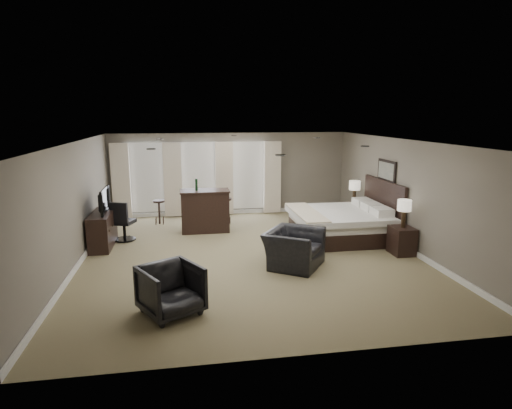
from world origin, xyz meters
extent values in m
cube|color=#776C4C|center=(0.00, 0.00, 0.00)|extent=(7.60, 8.60, 0.04)
cube|color=silver|center=(0.00, 0.00, 2.60)|extent=(7.60, 8.60, 0.04)
cube|color=slate|center=(0.00, 4.25, 1.30)|extent=(7.50, 0.04, 2.60)
cube|color=slate|center=(0.00, -4.25, 1.30)|extent=(7.50, 0.04, 2.60)
cube|color=slate|center=(-3.75, 0.00, 1.30)|extent=(0.04, 8.50, 2.60)
cube|color=slate|center=(3.75, 0.00, 1.30)|extent=(0.04, 8.50, 2.60)
cube|color=silver|center=(-2.60, 4.19, 1.25)|extent=(1.15, 0.04, 2.05)
cube|color=silver|center=(-1.00, 4.19, 1.25)|extent=(1.15, 0.04, 2.05)
cube|color=silver|center=(0.60, 4.19, 1.25)|extent=(1.15, 0.04, 2.05)
cube|color=beige|center=(-3.35, 4.07, 1.18)|extent=(0.55, 0.12, 2.30)
cube|color=beige|center=(-1.80, 4.07, 1.18)|extent=(0.55, 0.12, 2.30)
cube|color=beige|center=(-0.20, 4.07, 1.18)|extent=(0.55, 0.12, 2.30)
cube|color=beige|center=(1.35, 4.07, 1.18)|extent=(0.55, 0.12, 2.30)
cube|color=silver|center=(2.58, 0.96, 0.75)|extent=(2.36, 2.25, 1.50)
cube|color=black|center=(3.47, -0.49, 0.32)|extent=(0.48, 0.58, 0.64)
cube|color=black|center=(3.47, 2.41, 0.30)|extent=(0.45, 0.55, 0.60)
cube|color=beige|center=(3.47, -0.49, 0.96)|extent=(0.31, 0.31, 0.64)
cube|color=beige|center=(3.47, 2.41, 0.93)|extent=(0.33, 0.33, 0.67)
cube|color=slate|center=(3.70, 0.96, 1.75)|extent=(0.04, 0.96, 0.56)
cube|color=black|center=(-3.45, 1.26, 0.42)|extent=(0.47, 1.45, 0.84)
imported|color=black|center=(-3.45, 1.26, 0.91)|extent=(0.59, 1.03, 0.14)
imported|color=black|center=(0.81, -0.85, 0.53)|extent=(1.33, 1.43, 1.05)
imported|color=black|center=(-1.71, -2.70, 0.45)|extent=(1.16, 1.14, 0.90)
cube|color=black|center=(-0.91, 2.23, 0.58)|extent=(1.34, 0.69, 1.16)
cube|color=black|center=(-2.21, 3.28, 0.35)|extent=(0.42, 0.42, 0.71)
cube|color=black|center=(-0.26, 3.07, 0.37)|extent=(0.43, 0.43, 0.75)
cube|color=black|center=(-3.00, 1.68, 0.52)|extent=(0.68, 0.68, 1.04)
camera|label=1|loc=(-1.43, -9.28, 3.19)|focal=30.00mm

